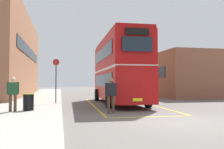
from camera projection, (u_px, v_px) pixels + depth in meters
The scene contains 11 objects.
ground_plane at pixel (108, 98), 23.63m from camera, with size 135.60×135.60×0.00m, color #66605B.
sidewalk_left at pixel (41, 97), 24.62m from camera, with size 4.00×57.60×0.14m, color #A39E93.
brick_building_left at pixel (0, 56), 27.18m from camera, with size 6.25×22.08×9.11m.
depot_building_right at pixel (175, 76), 31.31m from camera, with size 8.82×17.70×4.74m.
double_decker_bus at pixel (118, 69), 17.86m from camera, with size 2.98×10.17×4.75m.
single_deck_bus at pixel (118, 82), 35.36m from camera, with size 3.26×9.52×3.02m.
pedestrian_boarding at pixel (111, 92), 12.13m from camera, with size 0.60×0.27×1.79m.
pedestrian_waiting_near at pixel (13, 92), 11.73m from camera, with size 0.56×0.29×1.67m.
litter_bin at pixel (28, 102), 12.19m from camera, with size 0.55×0.55×0.84m.
bus_stop_sign at pixel (56, 77), 16.61m from camera, with size 0.44×0.08×3.02m.
bay_marking_yellow at pixel (125, 106), 15.94m from camera, with size 4.50×12.22×0.01m.
Camera 1 is at (-4.60, -8.85, 1.53)m, focal length 38.97 mm.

